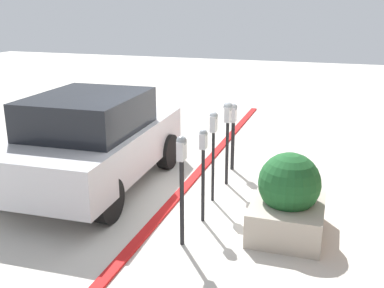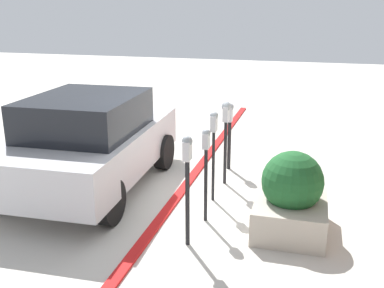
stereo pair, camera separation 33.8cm
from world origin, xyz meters
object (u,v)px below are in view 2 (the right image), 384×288
(parking_meter_middle, at_px, (214,136))
(parking_meter_fourth, at_px, (226,123))
(parking_meter_farthest, at_px, (230,125))
(parked_car_front, at_px, (91,141))
(parking_meter_second, at_px, (206,158))
(planter_box, at_px, (291,198))
(parking_meter_nearest, at_px, (187,170))

(parking_meter_middle, distance_m, parking_meter_fourth, 0.78)
(parking_meter_fourth, relative_size, parking_meter_farthest, 1.15)
(parking_meter_fourth, xyz_separation_m, parked_car_front, (-0.83, 2.23, -0.28))
(parking_meter_second, xyz_separation_m, planter_box, (0.01, -1.26, -0.50))
(parking_meter_nearest, height_order, parking_meter_second, parking_meter_nearest)
(parking_meter_nearest, distance_m, parked_car_front, 2.65)
(parking_meter_middle, bearing_deg, parked_car_front, 91.14)
(parking_meter_nearest, relative_size, parking_meter_farthest, 1.16)
(parking_meter_fourth, height_order, parked_car_front, parked_car_front)
(parking_meter_farthest, bearing_deg, parking_meter_nearest, -179.55)
(parking_meter_fourth, bearing_deg, parking_meter_nearest, 178.71)
(parking_meter_middle, distance_m, parking_meter_farthest, 1.59)
(parking_meter_second, relative_size, parking_meter_farthest, 1.08)
(parking_meter_middle, distance_m, parked_car_front, 2.21)
(parking_meter_second, relative_size, parking_meter_middle, 0.95)
(parking_meter_second, bearing_deg, parking_meter_fourth, 0.57)
(parking_meter_farthest, distance_m, planter_box, 2.72)
(parked_car_front, bearing_deg, parking_meter_nearest, -126.29)
(parked_car_front, bearing_deg, parking_meter_farthest, -55.22)
(parking_meter_nearest, distance_m, planter_box, 1.64)
(parking_meter_nearest, height_order, parking_meter_fourth, parking_meter_nearest)
(parking_meter_fourth, bearing_deg, parking_meter_middle, 176.75)
(parking_meter_fourth, distance_m, parked_car_front, 2.40)
(parking_meter_nearest, xyz_separation_m, parking_meter_fourth, (2.31, -0.05, 0.06))
(parking_meter_middle, height_order, parking_meter_farthest, parking_meter_middle)
(parking_meter_middle, xyz_separation_m, parking_meter_fourth, (0.78, -0.04, 0.02))
(parking_meter_nearest, height_order, parking_meter_farthest, parking_meter_nearest)
(parking_meter_second, distance_m, parking_meter_middle, 0.78)
(parking_meter_second, relative_size, parked_car_front, 0.36)
(parking_meter_middle, xyz_separation_m, parked_car_front, (-0.04, 2.19, -0.26))
(planter_box, bearing_deg, parking_meter_second, 90.49)
(parking_meter_fourth, bearing_deg, parked_car_front, 110.29)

